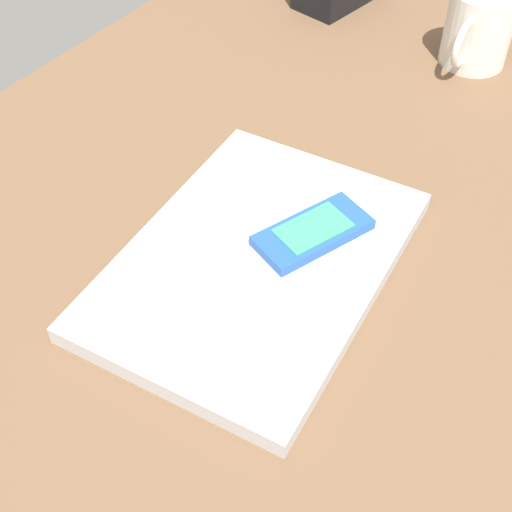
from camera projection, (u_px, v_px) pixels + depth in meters
The scene contains 4 objects.
desk_surface at pixel (260, 214), 79.80cm from camera, with size 120.00×80.00×3.00cm, color brown.
laptop_closed at pixel (256, 263), 71.21cm from camera, with size 33.91×23.96×2.00cm, color #B7BABC.
cell_phone_on_laptop at pixel (313, 232), 71.93cm from camera, with size 12.96×9.28×1.27cm.
coffee_mug at pixel (478, 28), 95.06cm from camera, with size 12.51×8.84×10.00cm.
Camera 1 is at (48.53, 32.66, 55.98)cm, focal length 50.61 mm.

